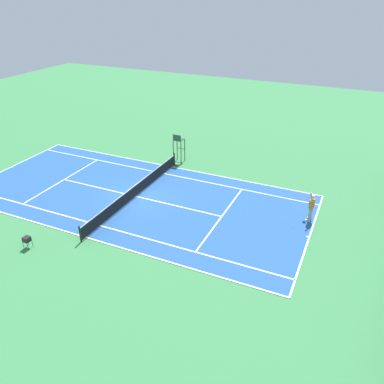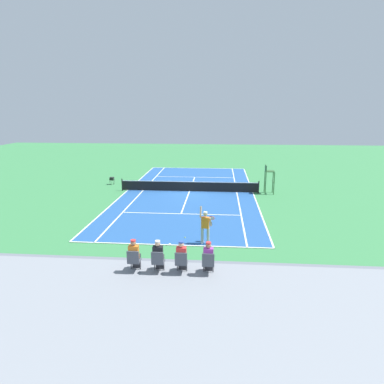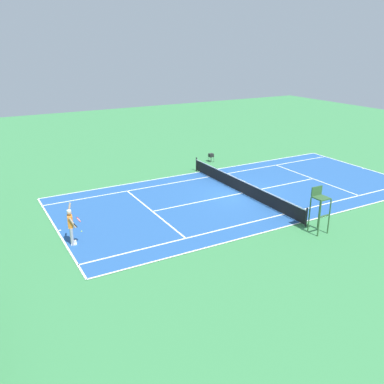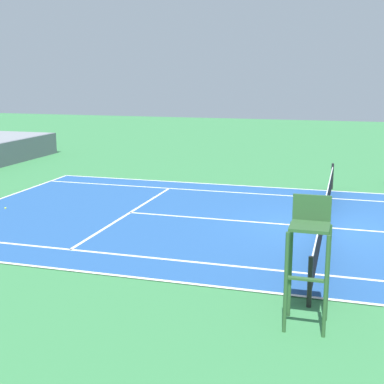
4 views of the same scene
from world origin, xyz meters
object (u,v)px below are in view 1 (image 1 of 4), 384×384
tennis_player (311,207)px  ball_hopper (27,239)px  tennis_ball (293,226)px  umpire_chair (179,144)px

tennis_player → ball_hopper: (9.51, -13.91, -0.42)m
tennis_ball → umpire_chair: size_ratio=0.03×
tennis_ball → umpire_chair: bearing=-119.2°
tennis_ball → tennis_player: bearing=147.3°
tennis_player → umpire_chair: umpire_chair is taller
umpire_chair → ball_hopper: bearing=-9.3°
tennis_player → umpire_chair: bearing=-112.8°
ball_hopper → umpire_chair: bearing=170.7°
tennis_player → ball_hopper: size_ratio=2.98×
ball_hopper → tennis_player: bearing=124.4°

